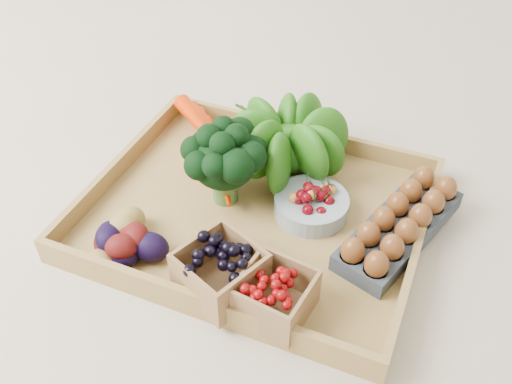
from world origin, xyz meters
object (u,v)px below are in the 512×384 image
at_px(broccoli, 224,174).
at_px(tray, 256,215).
at_px(cherry_bowl, 311,206).
at_px(egg_carton, 399,230).

bearing_deg(broccoli, tray, -9.22).
relative_size(tray, broccoli, 3.83).
bearing_deg(cherry_bowl, broccoli, -170.94).
height_order(cherry_bowl, egg_carton, cherry_bowl).
xyz_separation_m(broccoli, cherry_bowl, (0.15, 0.02, -0.04)).
height_order(tray, egg_carton, egg_carton).
height_order(tray, broccoli, broccoli).
height_order(broccoli, egg_carton, broccoli).
bearing_deg(cherry_bowl, egg_carton, 0.87).
xyz_separation_m(broccoli, egg_carton, (0.30, 0.03, -0.04)).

